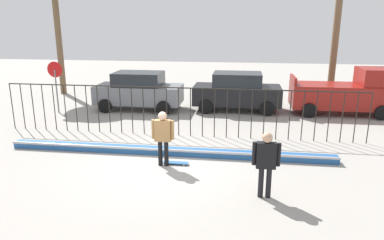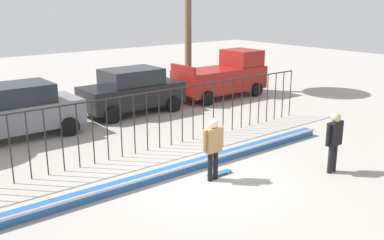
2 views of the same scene
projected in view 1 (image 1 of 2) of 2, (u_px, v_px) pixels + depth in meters
ground_plane at (162, 165)px, 11.06m from camera, size 60.00×60.00×0.00m
bowl_coping_ledge at (167, 151)px, 11.89m from camera, size 11.00×0.40×0.27m
perimeter_fence at (178, 106)px, 13.66m from camera, size 14.04×0.04×1.91m
skateboarder at (163, 134)px, 10.74m from camera, size 0.70×0.26×1.72m
skateboard at (176, 163)px, 11.07m from camera, size 0.80×0.20×0.07m
camera_operator at (266, 159)px, 8.74m from camera, size 0.70×0.26×1.72m
parked_car_gray at (139, 90)px, 17.92m from camera, size 4.30×2.12×1.90m
parked_car_black at (237, 91)px, 17.72m from camera, size 4.30×2.12×1.90m
pickup_truck at (346, 93)px, 16.96m from camera, size 4.70×2.12×2.24m
stop_sign at (56, 80)px, 17.07m from camera, size 0.76×0.07×2.50m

